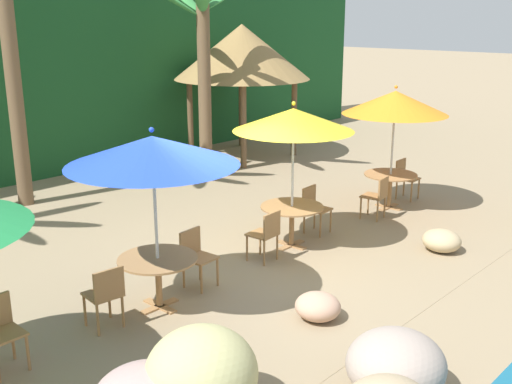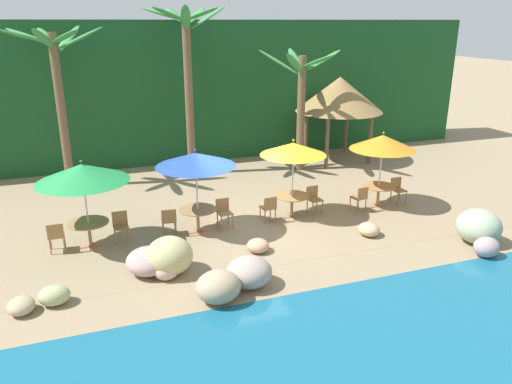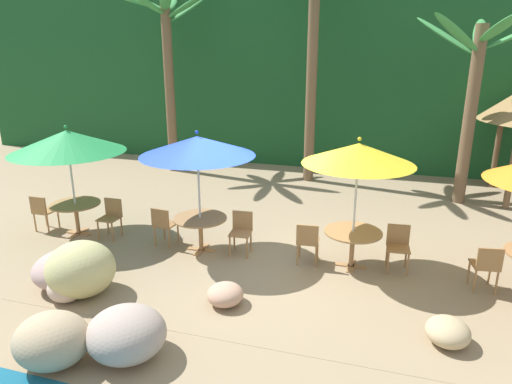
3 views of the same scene
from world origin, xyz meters
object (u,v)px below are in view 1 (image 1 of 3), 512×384
at_px(chair_blue_seaward, 196,254).
at_px(palapa_hut, 242,52).
at_px(palm_tree_third, 203,42).
at_px(dining_table_orange, 390,180).
at_px(umbrella_orange, 395,103).
at_px(chair_orange_seaward, 405,176).
at_px(chair_yellow_inland, 267,232).
at_px(dining_table_blue, 158,266).
at_px(umbrella_yellow, 293,120).
at_px(umbrella_blue, 152,151).
at_px(chair_blue_inland, 106,293).
at_px(chair_orange_inland, 378,195).
at_px(chair_yellow_seaward, 314,206).
at_px(dining_table_yellow, 292,213).

distance_m(chair_blue_seaward, palapa_hut, 9.24).
bearing_deg(palm_tree_third, chair_blue_seaward, -134.22).
relative_size(dining_table_orange, palapa_hut, 0.29).
bearing_deg(palm_tree_third, umbrella_orange, -82.12).
bearing_deg(chair_orange_seaward, chair_yellow_inland, -177.65).
bearing_deg(palm_tree_third, chair_yellow_inland, -123.38).
distance_m(dining_table_blue, umbrella_yellow, 3.50).
xyz_separation_m(umbrella_blue, dining_table_blue, (0.00, 0.00, -1.62)).
height_order(dining_table_blue, dining_table_orange, same).
xyz_separation_m(chair_blue_inland, chair_orange_inland, (6.24, -0.15, 0.00)).
distance_m(umbrella_blue, chair_blue_inland, 1.93).
height_order(dining_table_blue, chair_orange_seaward, chair_orange_seaward).
xyz_separation_m(chair_yellow_seaward, chair_orange_inland, (1.46, -0.47, 0.00)).
height_order(chair_yellow_inland, palm_tree_third, palm_tree_third).
distance_m(chair_yellow_seaward, umbrella_orange, 2.87).
xyz_separation_m(chair_blue_inland, umbrella_orange, (7.07, 0.06, 1.71)).
bearing_deg(chair_blue_inland, chair_yellow_inland, 0.03).
bearing_deg(chair_blue_inland, umbrella_yellow, 2.30).
distance_m(dining_table_blue, umbrella_orange, 6.42).
bearing_deg(dining_table_blue, chair_yellow_seaward, 4.66).
relative_size(umbrella_orange, dining_table_orange, 2.34).
relative_size(chair_yellow_seaward, palapa_hut, 0.23).
xyz_separation_m(umbrella_blue, chair_blue_inland, (-0.85, -0.00, -1.72)).
xyz_separation_m(chair_orange_seaward, chair_orange_inland, (-1.67, -0.35, 0.00)).
distance_m(dining_table_blue, chair_orange_seaward, 7.06).
xyz_separation_m(chair_blue_inland, dining_table_yellow, (3.94, 0.16, 0.10)).
relative_size(chair_blue_seaward, chair_blue_inland, 1.00).
height_order(dining_table_blue, chair_blue_seaward, chair_blue_seaward).
relative_size(umbrella_blue, chair_yellow_inland, 2.93).
bearing_deg(dining_table_blue, palm_tree_third, 42.03).
xyz_separation_m(chair_blue_inland, umbrella_yellow, (3.94, 0.16, 1.74)).
height_order(dining_table_orange, chair_orange_inland, chair_orange_inland).
relative_size(chair_blue_inland, umbrella_yellow, 0.34).
bearing_deg(chair_yellow_inland, dining_table_orange, 0.89).
height_order(dining_table_blue, chair_blue_inland, chair_blue_inland).
bearing_deg(umbrella_yellow, chair_orange_inland, -7.67).
xyz_separation_m(chair_yellow_inland, chair_orange_seaward, (4.81, 0.20, 0.00)).
relative_size(chair_blue_seaward, chair_yellow_seaward, 1.00).
height_order(chair_blue_inland, palapa_hut, palapa_hut).
height_order(umbrella_blue, dining_table_blue, umbrella_blue).
distance_m(chair_blue_inland, dining_table_yellow, 3.95).
xyz_separation_m(chair_blue_seaward, dining_table_yellow, (2.25, -0.01, 0.10)).
bearing_deg(chair_yellow_inland, chair_blue_inland, -179.97).
distance_m(chair_yellow_seaward, chair_yellow_inland, 1.71).
bearing_deg(chair_orange_seaward, dining_table_orange, -170.88).
bearing_deg(chair_yellow_inland, palapa_hut, 46.62).
bearing_deg(chair_yellow_inland, dining_table_blue, -179.97).
distance_m(chair_yellow_seaward, dining_table_orange, 2.30).
bearing_deg(umbrella_blue, chair_blue_inland, -179.96).
bearing_deg(dining_table_orange, chair_orange_seaward, 9.12).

